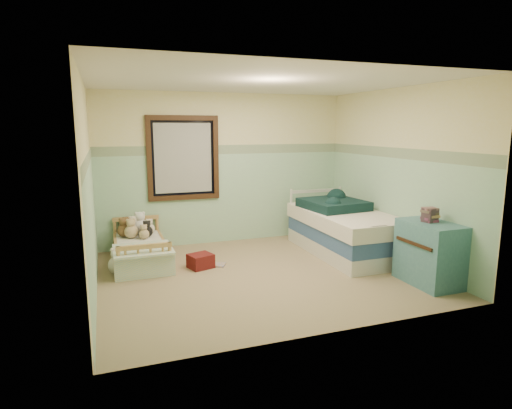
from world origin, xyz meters
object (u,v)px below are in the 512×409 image
object	(u,v)px
twin_bed_frame	(344,246)
toddler_bed_frame	(141,256)
floor_book	(217,265)
red_pillow	(201,261)
dresser	(430,253)
plush_floor_tan	(130,261)
plush_floor_cream	(118,265)

from	to	relation	value
twin_bed_frame	toddler_bed_frame	bearing A→B (deg)	169.02
toddler_bed_frame	floor_book	xyz separation A→B (m)	(1.00, -0.51, -0.08)
twin_bed_frame	floor_book	bearing A→B (deg)	177.80
red_pillow	dresser	bearing A→B (deg)	-31.38
dresser	red_pillow	world-z (taller)	dresser
plush_floor_tan	red_pillow	xyz separation A→B (m)	(0.93, -0.29, -0.02)
plush_floor_tan	twin_bed_frame	bearing A→B (deg)	-6.18
toddler_bed_frame	plush_floor_cream	bearing A→B (deg)	-129.35
plush_floor_cream	plush_floor_tan	bearing A→B (deg)	44.09
toddler_bed_frame	dresser	bearing A→B (deg)	-32.14
plush_floor_cream	red_pillow	bearing A→B (deg)	-6.27
plush_floor_tan	twin_bed_frame	xyz separation A→B (m)	(3.20, -0.35, -0.00)
dresser	red_pillow	size ratio (longest dim) A/B	2.51
plush_floor_cream	plush_floor_tan	world-z (taller)	plush_floor_cream
toddler_bed_frame	plush_floor_cream	xyz separation A→B (m)	(-0.34, -0.41, 0.03)
dresser	floor_book	size ratio (longest dim) A/B	3.28
floor_book	plush_floor_cream	bearing A→B (deg)	-156.63
red_pillow	plush_floor_tan	bearing A→B (deg)	162.90
plush_floor_tan	red_pillow	size ratio (longest dim) A/B	0.72
toddler_bed_frame	plush_floor_tan	xyz separation A→B (m)	(-0.16, -0.24, 0.02)
plush_floor_tan	toddler_bed_frame	bearing A→B (deg)	55.97
dresser	red_pillow	bearing A→B (deg)	148.62
plush_floor_cream	twin_bed_frame	size ratio (longest dim) A/B	0.12
red_pillow	floor_book	xyz separation A→B (m)	(0.23, 0.02, -0.09)
twin_bed_frame	dresser	distance (m)	1.56
twin_bed_frame	floor_book	xyz separation A→B (m)	(-2.04, 0.08, -0.10)
twin_bed_frame	dresser	world-z (taller)	dresser
twin_bed_frame	red_pillow	size ratio (longest dim) A/B	6.47
plush_floor_cream	floor_book	bearing A→B (deg)	-4.40
toddler_bed_frame	red_pillow	xyz separation A→B (m)	(0.77, -0.53, 0.01)
plush_floor_cream	floor_book	distance (m)	1.35
plush_floor_cream	floor_book	size ratio (longest dim) A/B	1.03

